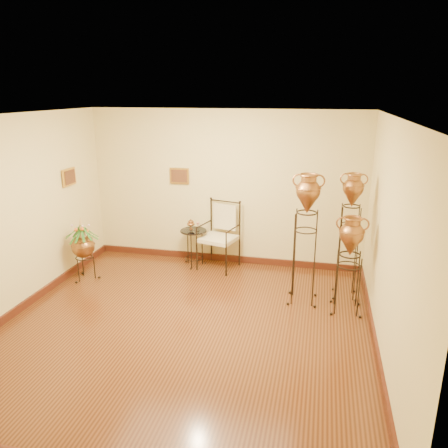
% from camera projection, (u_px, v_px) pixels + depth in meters
% --- Properties ---
extents(ground, '(5.00, 5.00, 0.00)m').
position_uv_depth(ground, '(185.00, 327.00, 5.96)').
color(ground, brown).
rests_on(ground, ground).
extents(room_shell, '(5.02, 5.02, 2.81)m').
position_uv_depth(room_shell, '(181.00, 204.00, 5.46)').
color(room_shell, '#D4CC88').
rests_on(room_shell, ground).
extents(amphora_tall, '(0.49, 0.49, 1.97)m').
position_uv_depth(amphora_tall, '(349.00, 235.00, 6.58)').
color(amphora_tall, black).
rests_on(amphora_tall, ground).
extents(amphora_mid, '(0.54, 0.54, 2.00)m').
position_uv_depth(amphora_mid, '(305.00, 238.00, 6.42)').
color(amphora_mid, black).
rests_on(amphora_mid, ground).
extents(amphora_short, '(0.49, 0.49, 1.45)m').
position_uv_depth(amphora_short, '(349.00, 264.00, 6.21)').
color(amphora_short, black).
rests_on(amphora_short, ground).
extents(planter_urn, '(0.66, 0.66, 1.12)m').
position_uv_depth(planter_urn, '(83.00, 244.00, 7.32)').
color(planter_urn, black).
rests_on(planter_urn, ground).
extents(armchair, '(0.81, 0.78, 1.21)m').
position_uv_depth(armchair, '(218.00, 236.00, 7.79)').
color(armchair, black).
rests_on(armchair, ground).
extents(side_table, '(0.50, 0.50, 0.86)m').
position_uv_depth(side_table, '(194.00, 247.00, 7.97)').
color(side_table, black).
rests_on(side_table, ground).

